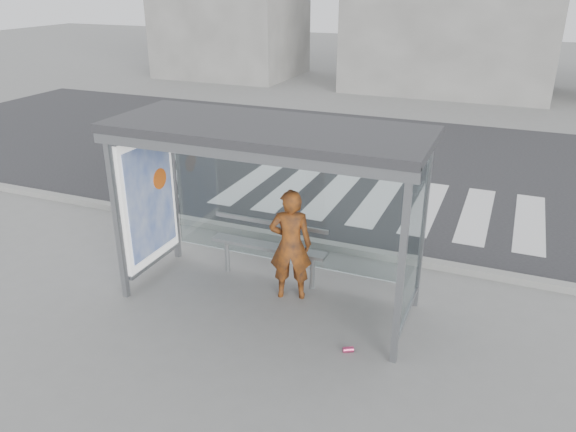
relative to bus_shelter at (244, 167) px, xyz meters
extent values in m
plane|color=slate|center=(0.37, -0.06, -1.98)|extent=(80.00, 80.00, 0.00)
cube|color=#262729|center=(0.37, 6.94, -1.98)|extent=(30.00, 10.00, 0.01)
cube|color=gray|center=(0.37, 1.89, -1.92)|extent=(30.00, 0.18, 0.12)
cube|color=silver|center=(-2.13, 4.44, -1.98)|extent=(0.55, 3.00, 0.00)
cube|color=silver|center=(-1.13, 4.44, -1.98)|extent=(0.55, 3.00, 0.00)
cube|color=silver|center=(-0.13, 4.44, -1.98)|extent=(0.55, 3.00, 0.00)
cube|color=silver|center=(0.87, 4.44, -1.98)|extent=(0.55, 3.00, 0.00)
cube|color=silver|center=(1.87, 4.44, -1.98)|extent=(0.55, 3.00, 0.00)
cube|color=silver|center=(2.87, 4.44, -1.98)|extent=(0.55, 3.00, 0.00)
cube|color=silver|center=(3.87, 4.44, -1.98)|extent=(0.55, 3.00, 0.00)
cube|color=gray|center=(-1.63, -0.76, -0.73)|extent=(0.08, 0.08, 2.50)
cube|color=gray|center=(2.37, -0.76, -0.73)|extent=(0.08, 0.08, 2.50)
cube|color=gray|center=(-1.63, 0.64, -0.73)|extent=(0.08, 0.08, 2.50)
cube|color=gray|center=(2.37, 0.64, -0.73)|extent=(0.08, 0.08, 2.50)
cube|color=#2D2D30|center=(0.37, -0.06, 0.58)|extent=(4.25, 1.65, 0.12)
cube|color=gray|center=(0.37, -0.82, 0.47)|extent=(4.25, 0.06, 0.18)
cube|color=white|center=(0.37, 0.64, -0.68)|extent=(3.80, 0.02, 2.00)
cube|color=white|center=(-1.63, -0.06, -0.68)|extent=(0.15, 1.25, 2.00)
cube|color=#3151B2|center=(-1.54, -0.06, -0.68)|extent=(0.01, 1.10, 1.70)
cylinder|color=#DF5913|center=(-1.53, 0.19, -0.43)|extent=(0.02, 0.32, 0.32)
cube|color=white|center=(2.37, -0.06, -0.68)|extent=(0.03, 1.25, 2.00)
cube|color=beige|center=(2.34, -0.01, -0.58)|extent=(0.03, 0.86, 1.16)
cube|color=slate|center=(-9.63, 17.94, 1.02)|extent=(6.00, 5.00, 6.00)
cube|color=slate|center=(0.37, 17.94, 0.52)|extent=(8.00, 5.00, 5.00)
imported|color=orange|center=(0.62, 0.18, -1.14)|extent=(0.71, 0.58, 1.68)
cube|color=gray|center=(0.11, 0.51, -1.42)|extent=(1.86, 0.23, 0.05)
cylinder|color=gray|center=(-0.61, 0.51, -1.71)|extent=(0.07, 0.07, 0.54)
cylinder|color=gray|center=(0.84, 0.51, -1.71)|extent=(0.07, 0.07, 0.54)
cube|color=gray|center=(0.11, 0.60, -1.05)|extent=(1.86, 0.04, 0.06)
cylinder|color=#E14277|center=(1.80, -0.80, -1.95)|extent=(0.15, 0.13, 0.07)
camera|label=1|loc=(3.33, -6.49, 2.40)|focal=35.00mm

